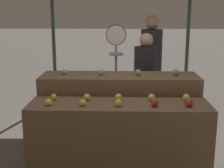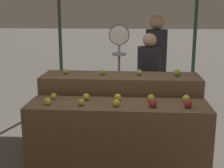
# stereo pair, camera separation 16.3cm
# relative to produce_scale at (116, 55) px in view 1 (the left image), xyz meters

# --- Properties ---
(display_counter_front) EXTENTS (2.01, 0.55, 0.88)m
(display_counter_front) POSITION_rel_produce_scale_xyz_m (0.06, -1.28, -0.79)
(display_counter_front) COLOR brown
(display_counter_front) RESTS_ON ground_plane
(display_counter_back) EXTENTS (2.01, 0.55, 1.07)m
(display_counter_back) POSITION_rel_produce_scale_xyz_m (0.06, -0.68, -0.70)
(display_counter_back) COLOR brown
(display_counter_back) RESTS_ON ground_plane
(apple_front_0) EXTENTS (0.08, 0.08, 0.08)m
(apple_front_0) POSITION_rel_produce_scale_xyz_m (-0.70, -1.38, -0.32)
(apple_front_0) COLOR gold
(apple_front_0) RESTS_ON display_counter_front
(apple_front_1) EXTENTS (0.07, 0.07, 0.07)m
(apple_front_1) POSITION_rel_produce_scale_xyz_m (-0.33, -1.39, -0.32)
(apple_front_1) COLOR gold
(apple_front_1) RESTS_ON display_counter_front
(apple_front_2) EXTENTS (0.08, 0.08, 0.08)m
(apple_front_2) POSITION_rel_produce_scale_xyz_m (0.05, -1.39, -0.32)
(apple_front_2) COLOR gold
(apple_front_2) RESTS_ON display_counter_front
(apple_front_3) EXTENTS (0.08, 0.08, 0.08)m
(apple_front_3) POSITION_rel_produce_scale_xyz_m (0.44, -1.39, -0.31)
(apple_front_3) COLOR #AD281E
(apple_front_3) RESTS_ON display_counter_front
(apple_front_4) EXTENTS (0.09, 0.09, 0.09)m
(apple_front_4) POSITION_rel_produce_scale_xyz_m (0.80, -1.38, -0.31)
(apple_front_4) COLOR #AD281E
(apple_front_4) RESTS_ON display_counter_front
(apple_front_5) EXTENTS (0.07, 0.07, 0.07)m
(apple_front_5) POSITION_rel_produce_scale_xyz_m (-0.69, -1.17, -0.32)
(apple_front_5) COLOR gold
(apple_front_5) RESTS_ON display_counter_front
(apple_front_6) EXTENTS (0.08, 0.08, 0.08)m
(apple_front_6) POSITION_rel_produce_scale_xyz_m (-0.31, -1.18, -0.31)
(apple_front_6) COLOR gold
(apple_front_6) RESTS_ON display_counter_front
(apple_front_7) EXTENTS (0.08, 0.08, 0.08)m
(apple_front_7) POSITION_rel_produce_scale_xyz_m (0.05, -1.17, -0.32)
(apple_front_7) COLOR yellow
(apple_front_7) RESTS_ON display_counter_front
(apple_front_8) EXTENTS (0.08, 0.08, 0.08)m
(apple_front_8) POSITION_rel_produce_scale_xyz_m (0.42, -1.18, -0.31)
(apple_front_8) COLOR gold
(apple_front_8) RESTS_ON display_counter_front
(apple_front_9) EXTENTS (0.08, 0.08, 0.08)m
(apple_front_9) POSITION_rel_produce_scale_xyz_m (0.82, -1.17, -0.31)
(apple_front_9) COLOR yellow
(apple_front_9) RESTS_ON display_counter_front
(apple_back_0) EXTENTS (0.07, 0.07, 0.07)m
(apple_back_0) POSITION_rel_produce_scale_xyz_m (-0.65, -0.68, -0.12)
(apple_back_0) COLOR #8EB247
(apple_back_0) RESTS_ON display_counter_back
(apple_back_1) EXTENTS (0.08, 0.08, 0.08)m
(apple_back_1) POSITION_rel_produce_scale_xyz_m (-0.18, -0.69, -0.12)
(apple_back_1) COLOR #8EB247
(apple_back_1) RESTS_ON display_counter_back
(apple_back_2) EXTENTS (0.08, 0.08, 0.08)m
(apple_back_2) POSITION_rel_produce_scale_xyz_m (0.29, -0.69, -0.12)
(apple_back_2) COLOR #8EB247
(apple_back_2) RESTS_ON display_counter_back
(apple_back_3) EXTENTS (0.09, 0.09, 0.09)m
(apple_back_3) POSITION_rel_produce_scale_xyz_m (0.77, -0.69, -0.12)
(apple_back_3) COLOR #7AA338
(apple_back_3) RESTS_ON display_counter_back
(produce_scale) EXTENTS (0.30, 0.20, 1.68)m
(produce_scale) POSITION_rel_produce_scale_xyz_m (0.00, 0.00, 0.00)
(produce_scale) COLOR #99999E
(produce_scale) RESTS_ON ground_plane
(person_vendor_at_scale) EXTENTS (0.39, 0.39, 1.55)m
(person_vendor_at_scale) POSITION_rel_produce_scale_xyz_m (0.45, 0.09, -0.34)
(person_vendor_at_scale) COLOR #2D2D38
(person_vendor_at_scale) RESTS_ON ground_plane
(person_customer_left) EXTENTS (0.41, 0.41, 1.80)m
(person_customer_left) POSITION_rel_produce_scale_xyz_m (0.59, 0.76, -0.19)
(person_customer_left) COLOR #2D2D38
(person_customer_left) RESTS_ON ground_plane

